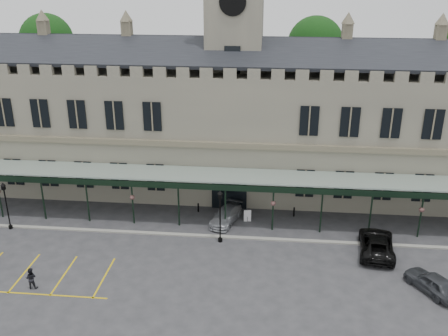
# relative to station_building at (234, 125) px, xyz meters

# --- Properties ---
(ground) EXTENTS (140.00, 140.00, 0.00)m
(ground) POSITION_rel_station_building_xyz_m (0.00, -15.91, -6.47)
(ground) COLOR #303033
(station_building) EXTENTS (60.00, 10.36, 17.30)m
(station_building) POSITION_rel_station_building_xyz_m (0.00, 0.00, 0.00)
(station_building) COLOR #6D695B
(station_building) RESTS_ON ground
(clock_tower) EXTENTS (5.60, 5.60, 24.80)m
(clock_tower) POSITION_rel_station_building_xyz_m (0.00, 0.09, 6.64)
(clock_tower) COLOR #6D695B
(clock_tower) RESTS_ON ground
(canopy) EXTENTS (50.00, 4.10, 4.30)m
(canopy) POSITION_rel_station_building_xyz_m (0.00, -8.45, -4.06)
(canopy) COLOR #8C9E93
(canopy) RESTS_ON ground
(kerb) EXTENTS (60.00, 0.40, 0.12)m
(kerb) POSITION_rel_station_building_xyz_m (0.00, -10.41, -6.41)
(kerb) COLOR gray
(kerb) RESTS_ON ground
(parking_markings) EXTENTS (16.00, 6.00, 0.01)m
(parking_markings) POSITION_rel_station_building_xyz_m (-14.00, -17.41, -6.47)
(parking_markings) COLOR gold
(parking_markings) RESTS_ON ground
(tree_behind_left) EXTENTS (6.00, 6.00, 16.00)m
(tree_behind_left) POSITION_rel_station_building_xyz_m (-22.00, 9.09, 6.35)
(tree_behind_left) COLOR #332314
(tree_behind_left) RESTS_ON ground
(tree_behind_mid) EXTENTS (6.00, 6.00, 16.00)m
(tree_behind_mid) POSITION_rel_station_building_xyz_m (8.00, 9.09, 6.35)
(tree_behind_mid) COLOR #332314
(tree_behind_mid) RESTS_ON ground
(lamp_post_left) EXTENTS (0.41, 0.41, 4.30)m
(lamp_post_left) POSITION_rel_station_building_xyz_m (-18.25, -10.69, -3.92)
(lamp_post_left) COLOR black
(lamp_post_left) RESTS_ON ground
(lamp_post_mid) EXTENTS (0.43, 0.43, 4.57)m
(lamp_post_mid) POSITION_rel_station_building_xyz_m (-0.19, -11.09, -3.76)
(lamp_post_mid) COLOR black
(lamp_post_mid) RESTS_ON ground
(sign_board) EXTENTS (0.64, 0.15, 1.09)m
(sign_board) POSITION_rel_station_building_xyz_m (1.82, -7.42, -5.94)
(sign_board) COLOR black
(sign_board) RESTS_ON ground
(bollard_left) EXTENTS (0.15, 0.15, 0.83)m
(bollard_left) POSITION_rel_station_building_xyz_m (-2.74, -6.01, -6.05)
(bollard_left) COLOR black
(bollard_left) RESTS_ON ground
(bollard_right) EXTENTS (0.15, 0.15, 0.87)m
(bollard_right) POSITION_rel_station_building_xyz_m (5.91, -6.06, -6.04)
(bollard_right) COLOR black
(bollard_right) RESTS_ON ground
(car_taxi) EXTENTS (2.99, 4.69, 1.27)m
(car_taxi) POSITION_rel_station_building_xyz_m (-0.04, -7.73, -5.84)
(car_taxi) COLOR #989BA0
(car_taxi) RESTS_ON ground
(car_van) EXTENTS (3.21, 5.78, 1.53)m
(car_van) POSITION_rel_station_building_xyz_m (12.11, -11.50, -5.70)
(car_van) COLOR black
(car_van) RESTS_ON ground
(car_right_a) EXTENTS (3.59, 4.37, 1.40)m
(car_right_a) POSITION_rel_station_building_xyz_m (15.00, -16.30, -5.77)
(car_right_a) COLOR #34373B
(car_right_a) RESTS_ON ground
(person_b) EXTENTS (0.83, 0.67, 1.58)m
(person_b) POSITION_rel_station_building_xyz_m (-12.58, -18.63, -5.68)
(person_b) COLOR black
(person_b) RESTS_ON ground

